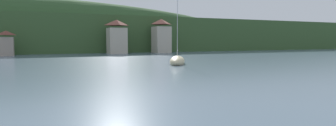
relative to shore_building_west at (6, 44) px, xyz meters
The scene contains 5 objects.
wooded_hillside 35.31m from the shore_building_west, 89.60° to the left, with size 352.00×50.89×35.17m.
shore_building_west is the anchor object (origin of this frame).
shore_building_westcentral 31.25m from the shore_building_west, ahead, with size 5.89×5.53×10.83m.
shore_building_central 46.84m from the shore_building_west, ahead, with size 5.49×5.96×11.51m.
sailboat_far_3 54.61m from the shore_building_west, 56.45° to the right, with size 6.46×8.69×12.79m.
Camera 1 is at (-9.39, 30.43, 4.31)m, focal length 31.90 mm.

